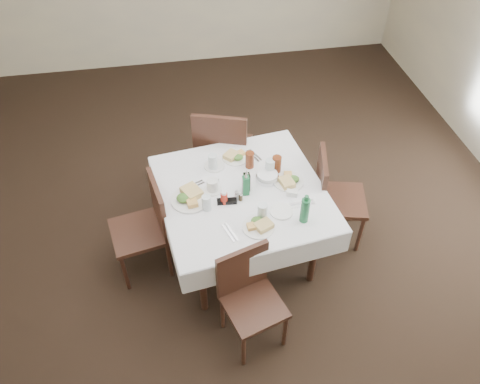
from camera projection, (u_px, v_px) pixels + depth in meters
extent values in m
plane|color=black|center=(219.00, 249.00, 4.27)|extent=(7.00, 7.00, 0.00)
cylinder|color=#321A14|center=(202.00, 282.00, 3.59)|extent=(0.06, 0.06, 0.72)
cylinder|color=#321A14|center=(177.00, 199.00, 4.23)|extent=(0.06, 0.06, 0.72)
cylinder|color=#321A14|center=(314.00, 253.00, 3.79)|extent=(0.06, 0.06, 0.72)
cylinder|color=#321A14|center=(274.00, 178.00, 4.43)|extent=(0.06, 0.06, 0.72)
cube|color=#321A14|center=(242.00, 193.00, 3.74)|extent=(1.31, 1.31, 0.03)
cube|color=white|center=(242.00, 192.00, 3.73)|extent=(1.44, 1.44, 0.01)
cube|color=white|center=(221.00, 153.00, 4.24)|extent=(1.28, 0.18, 0.22)
cube|color=white|center=(269.00, 262.00, 3.37)|extent=(1.28, 0.18, 0.22)
cube|color=white|center=(315.00, 185.00, 3.94)|extent=(0.18, 1.28, 0.22)
cube|color=white|center=(164.00, 219.00, 3.67)|extent=(0.18, 1.28, 0.22)
cube|color=#321A14|center=(225.00, 149.00, 4.52)|extent=(0.62, 0.62, 0.04)
cube|color=#321A14|center=(220.00, 141.00, 4.17)|extent=(0.48, 0.20, 0.53)
cylinder|color=#321A14|center=(249.00, 157.00, 4.82)|extent=(0.04, 0.04, 0.50)
cylinder|color=#321A14|center=(243.00, 185.00, 4.52)|extent=(0.04, 0.04, 0.50)
cylinder|color=#321A14|center=(209.00, 153.00, 4.86)|extent=(0.04, 0.04, 0.50)
cylinder|color=#321A14|center=(200.00, 180.00, 4.56)|extent=(0.04, 0.04, 0.50)
cube|color=#321A14|center=(254.00, 306.00, 3.38)|extent=(0.50, 0.50, 0.04)
cube|color=#321A14|center=(242.00, 270.00, 3.34)|extent=(0.39, 0.15, 0.44)
cylinder|color=#321A14|center=(244.00, 350.00, 3.35)|extent=(0.03, 0.03, 0.41)
cylinder|color=#321A14|center=(223.00, 312.00, 3.57)|extent=(0.03, 0.03, 0.41)
cylinder|color=#321A14|center=(285.00, 330.00, 3.47)|extent=(0.03, 0.03, 0.41)
cylinder|color=#321A14|center=(262.00, 294.00, 3.69)|extent=(0.03, 0.03, 0.41)
cube|color=#321A14|center=(340.00, 200.00, 4.10)|extent=(0.52, 0.52, 0.04)
cube|color=#321A14|center=(321.00, 180.00, 3.94)|extent=(0.14, 0.43, 0.47)
cylinder|color=#321A14|center=(360.00, 234.00, 4.11)|extent=(0.04, 0.04, 0.44)
cylinder|color=#321A14|center=(317.00, 232.00, 4.13)|extent=(0.04, 0.04, 0.44)
cylinder|color=#321A14|center=(355.00, 203.00, 4.38)|extent=(0.04, 0.04, 0.44)
cylinder|color=#321A14|center=(315.00, 202.00, 4.39)|extent=(0.04, 0.04, 0.44)
cube|color=#321A14|center=(138.00, 232.00, 3.84)|extent=(0.51, 0.51, 0.04)
cube|color=#321A14|center=(158.00, 206.00, 3.72)|extent=(0.12, 0.43, 0.47)
cylinder|color=#321A14|center=(117.00, 239.00, 4.07)|extent=(0.04, 0.04, 0.44)
cylinder|color=#321A14|center=(159.00, 228.00, 4.16)|extent=(0.04, 0.04, 0.44)
cylinder|color=#321A14|center=(125.00, 272.00, 3.82)|extent=(0.04, 0.04, 0.44)
cylinder|color=#321A14|center=(169.00, 259.00, 3.92)|extent=(0.04, 0.04, 0.44)
cylinder|color=white|center=(236.00, 157.00, 4.01)|extent=(0.23, 0.23, 0.01)
cube|color=tan|center=(231.00, 155.00, 3.99)|extent=(0.15, 0.15, 0.04)
cube|color=tan|center=(240.00, 153.00, 4.02)|extent=(0.10, 0.09, 0.03)
ellipsoid|color=#2A6815|center=(238.00, 157.00, 3.97)|extent=(0.09, 0.08, 0.04)
cylinder|color=white|center=(258.00, 227.00, 3.45)|extent=(0.24, 0.24, 0.01)
cube|color=tan|center=(264.00, 225.00, 3.42)|extent=(0.15, 0.14, 0.04)
cube|color=tan|center=(253.00, 226.00, 3.42)|extent=(0.08, 0.07, 0.03)
ellipsoid|color=#2A6815|center=(257.00, 221.00, 3.46)|extent=(0.09, 0.08, 0.04)
cylinder|color=white|center=(288.00, 181.00, 3.80)|extent=(0.25, 0.25, 0.01)
cube|color=tan|center=(287.00, 182.00, 3.75)|extent=(0.12, 0.15, 0.04)
cube|color=tan|center=(288.00, 176.00, 3.81)|extent=(0.08, 0.09, 0.03)
ellipsoid|color=#2A6815|center=(294.00, 179.00, 3.78)|extent=(0.09, 0.08, 0.04)
cylinder|color=white|center=(190.00, 199.00, 3.65)|extent=(0.31, 0.31, 0.02)
cube|color=tan|center=(192.00, 192.00, 3.66)|extent=(0.18, 0.20, 0.05)
cube|color=tan|center=(192.00, 202.00, 3.59)|extent=(0.09, 0.11, 0.04)
ellipsoid|color=#2A6815|center=(184.00, 198.00, 3.61)|extent=(0.11, 0.10, 0.05)
cylinder|color=white|center=(214.00, 166.00, 3.93)|extent=(0.17, 0.17, 0.01)
cylinder|color=white|center=(281.00, 211.00, 3.56)|extent=(0.18, 0.18, 0.01)
cylinder|color=silver|center=(213.00, 162.00, 3.87)|extent=(0.08, 0.08, 0.14)
cylinder|color=silver|center=(262.00, 211.00, 3.47)|extent=(0.07, 0.07, 0.14)
cylinder|color=silver|center=(270.00, 167.00, 3.82)|extent=(0.08, 0.08, 0.14)
cylinder|color=silver|center=(207.00, 203.00, 3.54)|extent=(0.07, 0.07, 0.13)
cylinder|color=#652B14|center=(250.00, 160.00, 3.88)|extent=(0.07, 0.07, 0.15)
cylinder|color=#652B14|center=(277.00, 165.00, 3.83)|extent=(0.08, 0.08, 0.16)
cylinder|color=silver|center=(267.00, 178.00, 3.81)|extent=(0.19, 0.19, 0.03)
cylinder|color=white|center=(267.00, 175.00, 3.79)|extent=(0.17, 0.17, 0.04)
cube|color=black|center=(247.00, 182.00, 3.68)|extent=(0.05, 0.05, 0.17)
cone|color=silver|center=(247.00, 172.00, 3.60)|extent=(0.03, 0.03, 0.05)
cube|color=#1A6536|center=(246.00, 186.00, 3.64)|extent=(0.05, 0.05, 0.17)
cone|color=silver|center=(246.00, 175.00, 3.57)|extent=(0.03, 0.03, 0.05)
cylinder|color=#B62314|center=(224.00, 198.00, 3.60)|extent=(0.05, 0.05, 0.10)
cylinder|color=white|center=(224.00, 193.00, 3.56)|extent=(0.04, 0.04, 0.02)
cylinder|color=white|center=(237.00, 196.00, 3.64)|extent=(0.03, 0.03, 0.06)
cylinder|color=silver|center=(237.00, 193.00, 3.62)|extent=(0.03, 0.03, 0.01)
cylinder|color=#40321E|center=(241.00, 197.00, 3.63)|extent=(0.03, 0.03, 0.06)
cylinder|color=silver|center=(241.00, 194.00, 3.61)|extent=(0.03, 0.03, 0.01)
cylinder|color=white|center=(213.00, 190.00, 3.73)|extent=(0.15, 0.15, 0.01)
cylinder|color=white|center=(212.00, 185.00, 3.69)|extent=(0.09, 0.09, 0.10)
cylinder|color=black|center=(212.00, 182.00, 3.67)|extent=(0.08, 0.08, 0.01)
torus|color=white|center=(217.00, 181.00, 3.72)|extent=(0.05, 0.05, 0.06)
cube|color=black|center=(227.00, 201.00, 3.62)|extent=(0.16, 0.06, 0.03)
cylinder|color=#1A6536|center=(305.00, 210.00, 3.43)|extent=(0.07, 0.07, 0.22)
cylinder|color=#1A6536|center=(307.00, 198.00, 3.34)|extent=(0.03, 0.03, 0.04)
cube|color=white|center=(292.00, 193.00, 3.68)|extent=(0.10, 0.08, 0.04)
cube|color=pink|center=(292.00, 192.00, 3.67)|extent=(0.07, 0.06, 0.02)
cube|color=silver|center=(253.00, 156.00, 4.03)|extent=(0.09, 0.17, 0.01)
cube|color=silver|center=(255.00, 155.00, 4.04)|extent=(0.09, 0.17, 0.01)
cube|color=silver|center=(232.00, 232.00, 3.42)|extent=(0.08, 0.19, 0.01)
cube|color=silver|center=(228.00, 233.00, 3.41)|extent=(0.08, 0.19, 0.01)
cube|color=silver|center=(303.00, 205.00, 3.61)|extent=(0.20, 0.03, 0.01)
cube|color=silver|center=(301.00, 203.00, 3.63)|extent=(0.20, 0.03, 0.01)
cube|color=silver|center=(193.00, 185.00, 3.77)|extent=(0.17, 0.09, 0.01)
cube|color=silver|center=(195.00, 187.00, 3.76)|extent=(0.17, 0.09, 0.01)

